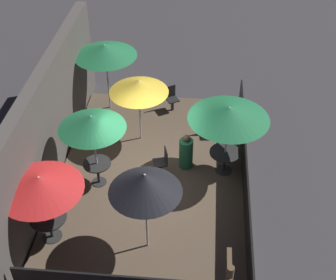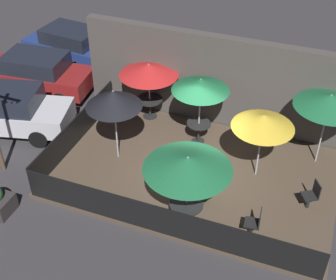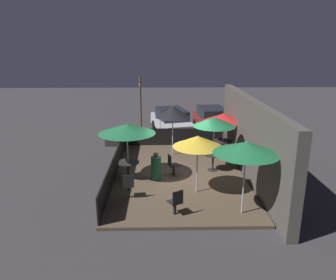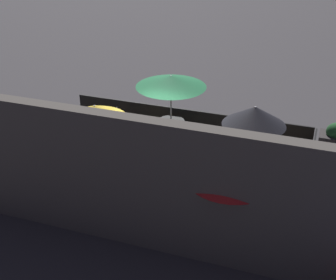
% 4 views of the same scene
% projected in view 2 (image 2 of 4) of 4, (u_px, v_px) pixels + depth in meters
% --- Properties ---
extents(ground_plane, '(60.00, 60.00, 0.00)m').
position_uv_depth(ground_plane, '(195.00, 175.00, 14.69)').
color(ground_plane, '#383538').
extents(patio_deck, '(8.54, 5.51, 0.12)m').
position_uv_depth(patio_deck, '(195.00, 173.00, 14.65)').
color(patio_deck, brown).
rests_on(patio_deck, ground_plane).
extents(building_wall, '(10.14, 0.36, 3.36)m').
position_uv_depth(building_wall, '(225.00, 83.00, 15.90)').
color(building_wall, '#4C4742').
rests_on(building_wall, ground_plane).
extents(fence_front, '(8.34, 0.05, 0.95)m').
position_uv_depth(fence_front, '(164.00, 221.00, 12.32)').
color(fence_front, black).
rests_on(fence_front, patio_deck).
extents(fence_side_left, '(0.05, 5.31, 0.95)m').
position_uv_depth(fence_side_left, '(76.00, 131.00, 15.55)').
color(fence_side_left, black).
rests_on(fence_side_left, patio_deck).
extents(patio_umbrella_0, '(2.30, 2.30, 2.33)m').
position_uv_depth(patio_umbrella_0, '(188.00, 163.00, 11.62)').
color(patio_umbrella_0, '#B2B2B7').
rests_on(patio_umbrella_0, patio_deck).
extents(patio_umbrella_1, '(2.06, 2.06, 2.13)m').
position_uv_depth(patio_umbrella_1, '(149.00, 69.00, 15.91)').
color(patio_umbrella_1, '#B2B2B7').
rests_on(patio_umbrella_1, patio_deck).
extents(patio_umbrella_2, '(1.85, 1.85, 2.41)m').
position_uv_depth(patio_umbrella_2, '(201.00, 85.00, 14.54)').
color(patio_umbrella_2, '#B2B2B7').
rests_on(patio_umbrella_2, patio_deck).
extents(patio_umbrella_3, '(1.84, 1.84, 2.21)m').
position_uv_depth(patio_umbrella_3, '(263.00, 121.00, 13.33)').
color(patio_umbrella_3, '#B2B2B7').
rests_on(patio_umbrella_3, patio_deck).
extents(patio_umbrella_4, '(2.11, 2.11, 2.47)m').
position_uv_depth(patio_umbrella_4, '(330.00, 101.00, 13.68)').
color(patio_umbrella_4, '#B2B2B7').
rests_on(patio_umbrella_4, patio_deck).
extents(patio_umbrella_5, '(1.73, 1.73, 2.48)m').
position_uv_depth(patio_umbrella_5, '(113.00, 99.00, 13.89)').
color(patio_umbrella_5, '#B2B2B7').
rests_on(patio_umbrella_5, patio_deck).
extents(dining_table_0, '(0.92, 0.92, 0.73)m').
position_uv_depth(dining_table_0, '(186.00, 208.00, 12.56)').
color(dining_table_0, black).
rests_on(dining_table_0, patio_deck).
extents(dining_table_1, '(0.94, 0.94, 0.74)m').
position_uv_depth(dining_table_1, '(150.00, 102.00, 16.72)').
color(dining_table_1, black).
rests_on(dining_table_1, patio_deck).
extents(dining_table_2, '(0.80, 0.80, 0.75)m').
position_uv_depth(dining_table_2, '(199.00, 127.00, 15.51)').
color(dining_table_2, black).
rests_on(dining_table_2, patio_deck).
extents(patio_chair_0, '(0.50, 0.50, 0.92)m').
position_uv_depth(patio_chair_0, '(197.00, 166.00, 14.07)').
color(patio_chair_0, black).
rests_on(patio_chair_0, patio_deck).
extents(patio_chair_1, '(0.44, 0.44, 0.95)m').
position_uv_depth(patio_chair_1, '(255.00, 223.00, 12.21)').
color(patio_chair_1, black).
rests_on(patio_chair_1, patio_deck).
extents(patio_chair_2, '(0.55, 0.55, 0.90)m').
position_uv_depth(patio_chair_2, '(312.00, 195.00, 13.10)').
color(patio_chair_2, black).
rests_on(patio_chair_2, patio_deck).
extents(patron_0, '(0.58, 0.58, 1.19)m').
position_uv_depth(patron_0, '(203.00, 183.00, 13.43)').
color(patron_0, '#236642').
rests_on(patron_0, patio_deck).
extents(parked_car_0, '(4.77, 2.75, 1.62)m').
position_uv_depth(parked_car_0, '(5.00, 110.00, 16.10)').
color(parked_car_0, silver).
rests_on(parked_car_0, ground_plane).
extents(parked_car_1, '(4.35, 2.12, 1.62)m').
position_uv_depth(parked_car_1, '(37.00, 73.00, 18.15)').
color(parked_car_1, maroon).
rests_on(parked_car_1, ground_plane).
extents(parked_car_2, '(4.32, 2.13, 1.62)m').
position_uv_depth(parked_car_2, '(72.00, 46.00, 20.08)').
color(parked_car_2, navy).
rests_on(parked_car_2, ground_plane).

